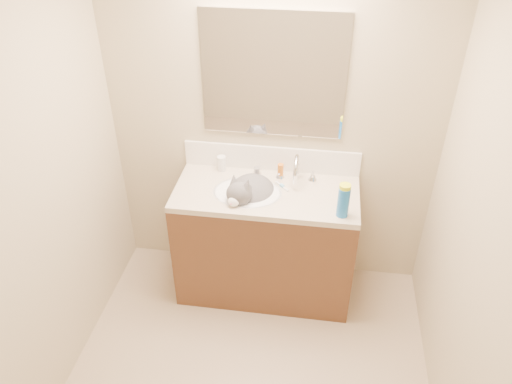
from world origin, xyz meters
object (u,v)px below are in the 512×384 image
(cat, at_px, (250,194))
(spray_can, at_px, (343,202))
(amber_bottle, at_px, (280,171))
(basin, at_px, (247,201))
(faucet, at_px, (296,171))
(pill_bottle, at_px, (222,163))
(vanity_cabinet, at_px, (265,244))
(silver_jar, at_px, (257,171))

(cat, xyz_separation_m, spray_can, (0.59, -0.17, 0.12))
(amber_bottle, bearing_deg, basin, -132.49)
(faucet, xyz_separation_m, pill_bottle, (-0.52, 0.07, -0.03))
(amber_bottle, bearing_deg, pill_bottle, 175.92)
(basin, xyz_separation_m, cat, (0.01, 0.01, 0.05))
(vanity_cabinet, distance_m, faucet, 0.58)
(cat, height_order, amber_bottle, cat)
(silver_jar, distance_m, amber_bottle, 0.16)
(cat, bearing_deg, vanity_cabinet, 30.47)
(pill_bottle, bearing_deg, faucet, -7.96)
(vanity_cabinet, distance_m, amber_bottle, 0.54)
(faucet, distance_m, spray_can, 0.45)
(pill_bottle, bearing_deg, silver_jar, -4.01)
(faucet, bearing_deg, basin, -150.88)
(basin, relative_size, silver_jar, 8.43)
(cat, relative_size, spray_can, 2.39)
(pill_bottle, relative_size, silver_jar, 2.02)
(cat, bearing_deg, spray_can, 5.28)
(pill_bottle, bearing_deg, spray_can, -25.87)
(basin, bearing_deg, pill_bottle, 132.14)
(silver_jar, relative_size, amber_bottle, 0.54)
(pill_bottle, distance_m, amber_bottle, 0.41)
(silver_jar, xyz_separation_m, amber_bottle, (0.16, -0.01, 0.02))
(vanity_cabinet, relative_size, cat, 2.56)
(basin, bearing_deg, cat, 44.36)
(basin, bearing_deg, vanity_cabinet, 14.04)
(vanity_cabinet, xyz_separation_m, silver_jar, (-0.09, 0.19, 0.48))
(pill_bottle, height_order, spray_can, spray_can)
(vanity_cabinet, height_order, pill_bottle, pill_bottle)
(vanity_cabinet, distance_m, spray_can, 0.76)
(vanity_cabinet, height_order, amber_bottle, amber_bottle)
(faucet, height_order, silver_jar, faucet)
(vanity_cabinet, height_order, cat, cat)
(spray_can, bearing_deg, faucet, 133.18)
(basin, relative_size, amber_bottle, 4.51)
(cat, bearing_deg, faucet, 49.79)
(vanity_cabinet, relative_size, basin, 2.67)
(vanity_cabinet, height_order, spray_can, spray_can)
(pill_bottle, bearing_deg, basin, -47.86)
(cat, relative_size, amber_bottle, 4.71)
(pill_bottle, height_order, silver_jar, pill_bottle)
(faucet, relative_size, cat, 0.60)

